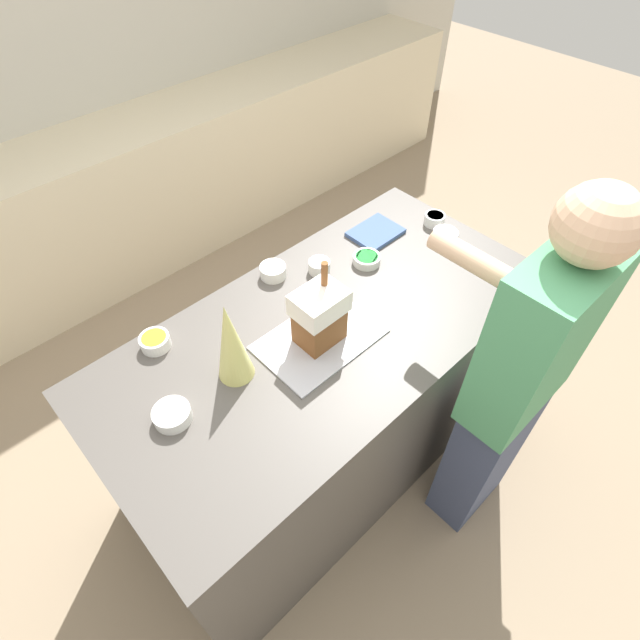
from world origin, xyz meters
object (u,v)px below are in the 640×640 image
object	(u,v)px
candy_bowl_behind_tray	(445,235)
candy_bowl_near_tray_right	(367,259)
candy_bowl_near_tray_left	(435,219)
person	(514,388)
candy_bowl_far_left	(155,341)
candy_bowl_beside_tree	(273,271)
gingerbread_house	(319,315)
candy_bowl_front_corner	(319,266)
cookbook	(376,233)
decorative_tree	(231,342)
candy_bowl_center_rear	(172,414)
baking_tray	(319,339)

from	to	relation	value
candy_bowl_behind_tray	candy_bowl_near_tray_right	world-z (taller)	candy_bowl_behind_tray
candy_bowl_behind_tray	candy_bowl_near_tray_left	distance (m)	0.12
person	candy_bowl_far_left	bearing A→B (deg)	130.07
candy_bowl_near_tray_left	candy_bowl_beside_tree	bearing A→B (deg)	163.04
gingerbread_house	candy_bowl_near_tray_left	xyz separation A→B (m)	(0.89, 0.15, -0.10)
candy_bowl_behind_tray	person	xyz separation A→B (m)	(-0.44, -0.66, -0.08)
candy_bowl_behind_tray	candy_bowl_front_corner	xyz separation A→B (m)	(-0.56, 0.24, 0.01)
candy_bowl_far_left	cookbook	size ratio (longest dim) A/B	0.49
candy_bowl_behind_tray	person	bearing A→B (deg)	-123.97
candy_bowl_near_tray_left	person	distance (m)	0.92
decorative_tree	candy_bowl_behind_tray	size ratio (longest dim) A/B	2.94
cookbook	person	size ratio (longest dim) A/B	0.13
candy_bowl_far_left	candy_bowl_front_corner	bearing A→B (deg)	-8.82
cookbook	candy_bowl_behind_tray	bearing A→B (deg)	-50.30
gingerbread_house	candy_bowl_near_tray_right	size ratio (longest dim) A/B	2.76
candy_bowl_center_rear	person	xyz separation A→B (m)	(0.97, -0.69, -0.08)
decorative_tree	candy_bowl_near_tray_right	world-z (taller)	decorative_tree
candy_bowl_near_tray_right	cookbook	size ratio (longest dim) A/B	0.53
candy_bowl_center_rear	candy_bowl_beside_tree	distance (m)	0.75
candy_bowl_front_corner	person	bearing A→B (deg)	-82.27
candy_bowl_near_tray_right	person	bearing A→B (deg)	-94.77
baking_tray	candy_bowl_front_corner	bearing A→B (deg)	46.83
candy_bowl_center_rear	candy_bowl_far_left	world-z (taller)	candy_bowl_far_left
decorative_tree	candy_bowl_near_tray_left	size ratio (longest dim) A/B	3.55
baking_tray	person	xyz separation A→B (m)	(0.38, -0.61, -0.06)
candy_bowl_near_tray_right	candy_bowl_beside_tree	bearing A→B (deg)	148.78
candy_bowl_far_left	candy_bowl_beside_tree	bearing A→B (deg)	-0.13
gingerbread_house	person	world-z (taller)	person
candy_bowl_near_tray_left	candy_bowl_far_left	world-z (taller)	candy_bowl_near_tray_left
candy_bowl_beside_tree	candy_bowl_near_tray_left	bearing A→B (deg)	-16.96
candy_bowl_front_corner	cookbook	world-z (taller)	candy_bowl_front_corner
candy_bowl_near_tray_left	candy_bowl_near_tray_right	world-z (taller)	candy_bowl_near_tray_left
gingerbread_house	cookbook	size ratio (longest dim) A/B	1.46
candy_bowl_near_tray_left	candy_bowl_behind_tray	bearing A→B (deg)	-119.02
candy_bowl_near_tray_right	candy_bowl_beside_tree	size ratio (longest dim) A/B	1.08
decorative_tree	cookbook	distance (m)	0.98
candy_bowl_near_tray_right	person	world-z (taller)	person
candy_bowl_behind_tray	candy_bowl_far_left	distance (m)	1.34
candy_bowl_front_corner	candy_bowl_far_left	size ratio (longest dim) A/B	0.83
gingerbread_house	candy_bowl_far_left	bearing A→B (deg)	139.60
decorative_tree	candy_bowl_far_left	size ratio (longest dim) A/B	3.05
decorative_tree	candy_bowl_center_rear	distance (m)	0.30
candy_bowl_behind_tray	candy_bowl_beside_tree	xyz separation A→B (m)	(-0.73, 0.35, 0.00)
candy_bowl_front_corner	cookbook	distance (m)	0.36
baking_tray	candy_bowl_behind_tray	world-z (taller)	candy_bowl_behind_tray
gingerbread_house	candy_bowl_beside_tree	distance (m)	0.42
candy_bowl_far_left	person	distance (m)	1.32
candy_bowl_behind_tray	cookbook	bearing A→B (deg)	129.70
candy_bowl_beside_tree	cookbook	distance (m)	0.54
candy_bowl_near_tray_left	candy_bowl_near_tray_right	size ratio (longest dim) A/B	0.79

